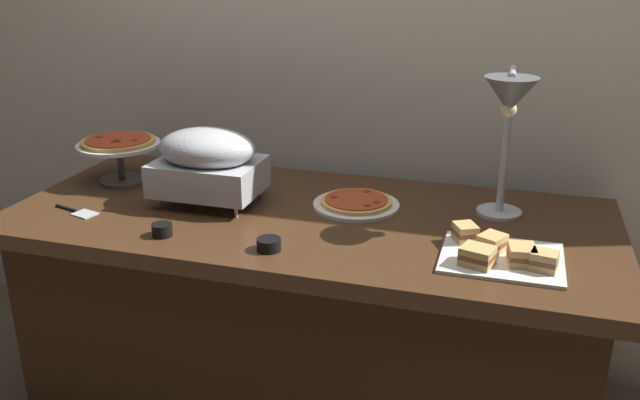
{
  "coord_description": "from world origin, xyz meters",
  "views": [
    {
      "loc": [
        0.6,
        -1.86,
        1.53
      ],
      "look_at": [
        0.04,
        0.0,
        0.81
      ],
      "focal_mm": 37.19,
      "sensor_mm": 36.0,
      "label": 1
    }
  ],
  "objects_px": {
    "sauce_cup_near": "(162,229)",
    "pizza_plate_center": "(119,147)",
    "sauce_cup_far": "(269,244)",
    "sandwich_platter": "(500,253)",
    "heat_lamp": "(509,110)",
    "pizza_plate_front": "(356,203)",
    "chafing_dish": "(208,161)",
    "serving_spatula": "(76,211)"
  },
  "relations": [
    {
      "from": "sauce_cup_near",
      "to": "pizza_plate_center",
      "type": "bearing_deg",
      "value": 134.01
    },
    {
      "from": "sauce_cup_far",
      "to": "sandwich_platter",
      "type": "bearing_deg",
      "value": 10.36
    },
    {
      "from": "heat_lamp",
      "to": "sauce_cup_far",
      "type": "bearing_deg",
      "value": -150.32
    },
    {
      "from": "pizza_plate_front",
      "to": "sauce_cup_far",
      "type": "height_order",
      "value": "sauce_cup_far"
    },
    {
      "from": "pizza_plate_center",
      "to": "heat_lamp",
      "type": "bearing_deg",
      "value": -2.75
    },
    {
      "from": "chafing_dish",
      "to": "serving_spatula",
      "type": "height_order",
      "value": "chafing_dish"
    },
    {
      "from": "sauce_cup_near",
      "to": "pizza_plate_front",
      "type": "bearing_deg",
      "value": 38.92
    },
    {
      "from": "pizza_plate_front",
      "to": "serving_spatula",
      "type": "relative_size",
      "value": 1.62
    },
    {
      "from": "pizza_plate_center",
      "to": "sauce_cup_far",
      "type": "xyz_separation_m",
      "value": [
        0.72,
        -0.41,
        -0.11
      ]
    },
    {
      "from": "pizza_plate_front",
      "to": "sandwich_platter",
      "type": "height_order",
      "value": "sandwich_platter"
    },
    {
      "from": "pizza_plate_front",
      "to": "sauce_cup_near",
      "type": "relative_size",
      "value": 4.7
    },
    {
      "from": "chafing_dish",
      "to": "pizza_plate_front",
      "type": "relative_size",
      "value": 1.2
    },
    {
      "from": "chafing_dish",
      "to": "sauce_cup_far",
      "type": "xyz_separation_m",
      "value": [
        0.32,
        -0.3,
        -0.12
      ]
    },
    {
      "from": "chafing_dish",
      "to": "pizza_plate_center",
      "type": "bearing_deg",
      "value": 165.01
    },
    {
      "from": "chafing_dish",
      "to": "pizza_plate_center",
      "type": "relative_size",
      "value": 1.16
    },
    {
      "from": "serving_spatula",
      "to": "pizza_plate_center",
      "type": "bearing_deg",
      "value": 95.57
    },
    {
      "from": "pizza_plate_center",
      "to": "sandwich_platter",
      "type": "xyz_separation_m",
      "value": [
        1.34,
        -0.29,
        -0.11
      ]
    },
    {
      "from": "sandwich_platter",
      "to": "sauce_cup_far",
      "type": "relative_size",
      "value": 4.7
    },
    {
      "from": "sauce_cup_near",
      "to": "chafing_dish",
      "type": "bearing_deg",
      "value": 87.37
    },
    {
      "from": "heat_lamp",
      "to": "pizza_plate_center",
      "type": "xyz_separation_m",
      "value": [
        -1.32,
        0.06,
        -0.23
      ]
    },
    {
      "from": "pizza_plate_center",
      "to": "pizza_plate_front",
      "type": "bearing_deg",
      "value": -0.68
    },
    {
      "from": "sandwich_platter",
      "to": "serving_spatula",
      "type": "xyz_separation_m",
      "value": [
        -1.31,
        -0.02,
        -0.02
      ]
    },
    {
      "from": "pizza_plate_front",
      "to": "chafing_dish",
      "type": "bearing_deg",
      "value": -168.34
    },
    {
      "from": "pizza_plate_front",
      "to": "sauce_cup_far",
      "type": "distance_m",
      "value": 0.42
    },
    {
      "from": "heat_lamp",
      "to": "pizza_plate_center",
      "type": "height_order",
      "value": "heat_lamp"
    },
    {
      "from": "chafing_dish",
      "to": "serving_spatula",
      "type": "bearing_deg",
      "value": -151.02
    },
    {
      "from": "sauce_cup_near",
      "to": "serving_spatula",
      "type": "xyz_separation_m",
      "value": [
        -0.36,
        0.09,
        -0.02
      ]
    },
    {
      "from": "heat_lamp",
      "to": "pizza_plate_center",
      "type": "relative_size",
      "value": 1.6
    },
    {
      "from": "sauce_cup_far",
      "to": "serving_spatula",
      "type": "xyz_separation_m",
      "value": [
        -0.69,
        0.09,
        -0.02
      ]
    },
    {
      "from": "serving_spatula",
      "to": "sauce_cup_near",
      "type": "bearing_deg",
      "value": -13.93
    },
    {
      "from": "serving_spatula",
      "to": "pizza_plate_front",
      "type": "bearing_deg",
      "value": 19.77
    },
    {
      "from": "serving_spatula",
      "to": "sauce_cup_far",
      "type": "bearing_deg",
      "value": -7.57
    },
    {
      "from": "chafing_dish",
      "to": "serving_spatula",
      "type": "xyz_separation_m",
      "value": [
        -0.37,
        -0.21,
        -0.14
      ]
    },
    {
      "from": "heat_lamp",
      "to": "pizza_plate_front",
      "type": "bearing_deg",
      "value": 173.22
    },
    {
      "from": "pizza_plate_front",
      "to": "sauce_cup_far",
      "type": "bearing_deg",
      "value": -111.09
    },
    {
      "from": "pizza_plate_center",
      "to": "sauce_cup_near",
      "type": "bearing_deg",
      "value": -45.99
    },
    {
      "from": "pizza_plate_center",
      "to": "sandwich_platter",
      "type": "distance_m",
      "value": 1.37
    },
    {
      "from": "heat_lamp",
      "to": "sauce_cup_far",
      "type": "relative_size",
      "value": 6.86
    },
    {
      "from": "pizza_plate_center",
      "to": "serving_spatula",
      "type": "xyz_separation_m",
      "value": [
        0.03,
        -0.31,
        -0.12
      ]
    },
    {
      "from": "sandwich_platter",
      "to": "sauce_cup_near",
      "type": "distance_m",
      "value": 0.96
    },
    {
      "from": "sandwich_platter",
      "to": "serving_spatula",
      "type": "bearing_deg",
      "value": -179.09
    },
    {
      "from": "chafing_dish",
      "to": "sauce_cup_near",
      "type": "relative_size",
      "value": 5.66
    }
  ]
}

